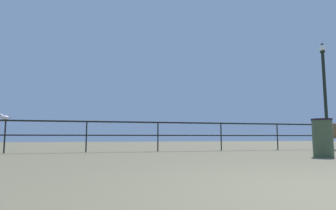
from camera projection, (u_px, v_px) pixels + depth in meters
name	position (u px, v px, depth m)	size (l,w,h in m)	color
pier_railing	(158.00, 129.00, 9.90)	(18.90, 0.05, 1.01)	black
lamppost_center	(325.00, 94.00, 12.24)	(0.30, 0.30, 4.56)	black
seagull_on_rail	(4.00, 117.00, 8.70)	(0.37, 0.20, 0.17)	silver
trash_bin	(323.00, 138.00, 7.05)	(0.48, 0.48, 0.93)	#3E5034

